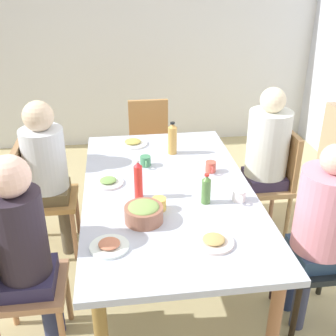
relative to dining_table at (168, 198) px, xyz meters
name	(u,v)px	position (x,y,z in m)	size (l,w,h in m)	color
ground_plane	(168,276)	(0.00, 0.00, -0.67)	(6.18, 6.18, 0.00)	tan
wall_left	(138,36)	(-2.64, 0.00, 0.63)	(0.12, 4.45, 2.60)	silver
dining_table	(168,198)	(0.00, 0.00, 0.00)	(1.92, 1.09, 0.74)	silver
chair_0	(150,142)	(-1.34, 0.00, -0.16)	(0.40, 0.40, 0.90)	#B57C4F
chair_1	(38,192)	(-0.48, -0.93, -0.16)	(0.40, 0.40, 0.90)	#B18147
person_1	(47,165)	(-0.48, -0.84, 0.07)	(0.31, 0.31, 1.22)	brown
chair_2	(13,278)	(0.48, -0.93, -0.16)	(0.40, 0.40, 0.90)	#A97856
person_2	(24,242)	(0.48, -0.84, 0.07)	(0.30, 0.30, 1.25)	navy
chair_3	(273,177)	(-0.48, 0.93, -0.16)	(0.40, 0.40, 0.90)	tan
person_3	(266,150)	(-0.48, 0.84, 0.08)	(0.33, 0.33, 1.25)	#25304A
chair_4	(330,250)	(0.48, 0.93, -0.16)	(0.40, 0.40, 0.90)	black
person_4	(322,221)	(0.48, 0.84, 0.06)	(0.34, 0.34, 1.21)	#343951
plate_0	(109,246)	(0.58, -0.38, 0.09)	(0.21, 0.21, 0.04)	white
plate_1	(133,143)	(-0.76, -0.19, 0.09)	(0.24, 0.24, 0.04)	white
plate_2	(108,182)	(-0.12, -0.39, 0.09)	(0.20, 0.20, 0.04)	silver
plate_3	(214,241)	(0.62, 0.16, 0.09)	(0.21, 0.21, 0.04)	silver
bowl_0	(144,213)	(0.36, -0.19, 0.13)	(0.22, 0.22, 0.11)	#95604A
cup_0	(211,167)	(-0.20, 0.33, 0.11)	(0.11, 0.07, 0.08)	#C25443
cup_1	(239,196)	(0.21, 0.42, 0.11)	(0.12, 0.08, 0.07)	white
cup_2	(159,204)	(0.25, -0.09, 0.11)	(0.12, 0.09, 0.08)	#EDC155
cup_3	(145,161)	(-0.36, -0.12, 0.11)	(0.11, 0.08, 0.07)	#41845A
bottle_0	(172,139)	(-0.55, 0.11, 0.19)	(0.07, 0.07, 0.25)	#C39345
bottle_1	(138,180)	(0.09, -0.20, 0.20)	(0.05, 0.05, 0.26)	red
bottle_2	(206,189)	(0.21, 0.21, 0.17)	(0.06, 0.06, 0.20)	#517E3D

